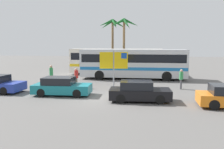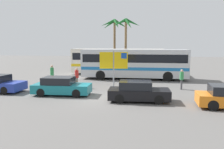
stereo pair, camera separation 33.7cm
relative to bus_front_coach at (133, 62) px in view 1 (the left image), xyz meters
name	(u,v)px [view 1 (the left image)]	position (x,y,z in m)	size (l,w,h in m)	color
ground	(105,99)	(-1.45, -9.72, -1.78)	(120.00, 120.00, 0.00)	#605E5B
bus_front_coach	(133,62)	(0.00, 0.00, 0.00)	(11.13, 2.68, 3.17)	silver
bus_rear_coach	(116,60)	(-2.26, 3.53, 0.00)	(11.13, 2.68, 3.17)	silver
ferry_sign	(114,62)	(-1.16, -7.05, 0.54)	(2.19, 0.33, 3.20)	gray
car_black	(139,91)	(0.84, -10.12, -1.15)	(4.01, 1.88, 1.32)	black
car_teal	(61,86)	(-4.82, -9.01, -1.15)	(4.21, 1.87, 1.32)	#19757F
pedestrian_by_bus	(181,78)	(4.22, -5.45, -0.81)	(0.32, 0.32, 1.66)	#4C4C51
pedestrian_near_sign	(76,76)	(-4.61, -5.82, -0.79)	(0.32, 0.32, 1.69)	#706656
pedestrian_crossing_lot	(51,73)	(-7.21, -4.98, -0.69)	(0.32, 0.32, 1.83)	#1E2347
palm_tree_seaside	(124,29)	(-1.58, 6.80, 3.94)	(3.89, 3.58, 7.20)	brown
palm_tree_inland	(112,30)	(-3.41, 8.65, 4.04)	(3.93, 4.04, 7.32)	brown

